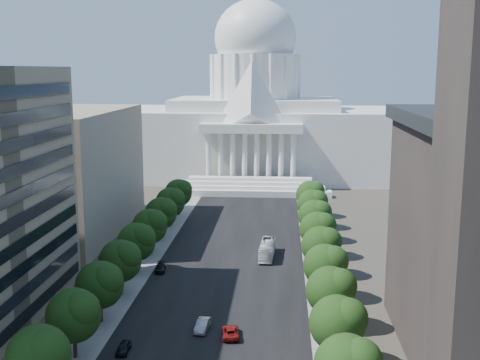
% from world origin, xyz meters
% --- Properties ---
extents(road_asphalt, '(30.00, 260.00, 0.01)m').
position_xyz_m(road_asphalt, '(0.00, 90.00, 0.00)').
color(road_asphalt, black).
rests_on(road_asphalt, ground).
extents(sidewalk_left, '(8.00, 260.00, 0.02)m').
position_xyz_m(sidewalk_left, '(-19.00, 90.00, 0.00)').
color(sidewalk_left, gray).
rests_on(sidewalk_left, ground).
extents(sidewalk_right, '(8.00, 260.00, 0.02)m').
position_xyz_m(sidewalk_right, '(19.00, 90.00, 0.00)').
color(sidewalk_right, gray).
rests_on(sidewalk_right, ground).
extents(capitol, '(120.00, 56.00, 73.00)m').
position_xyz_m(capitol, '(0.00, 184.89, 20.01)').
color(capitol, white).
rests_on(capitol, ground).
extents(office_block_left_far, '(38.00, 52.00, 30.00)m').
position_xyz_m(office_block_left_far, '(-48.00, 100.00, 15.00)').
color(office_block_left_far, gray).
rests_on(office_block_left_far, ground).
extents(tree_l_b, '(7.79, 7.60, 9.97)m').
position_xyz_m(tree_l_b, '(-17.66, 23.81, 6.45)').
color(tree_l_b, '#33261C').
rests_on(tree_l_b, ground).
extents(tree_l_c, '(7.79, 7.60, 9.97)m').
position_xyz_m(tree_l_c, '(-17.66, 35.81, 6.45)').
color(tree_l_c, '#33261C').
rests_on(tree_l_c, ground).
extents(tree_l_d, '(7.79, 7.60, 9.97)m').
position_xyz_m(tree_l_d, '(-17.66, 47.81, 6.45)').
color(tree_l_d, '#33261C').
rests_on(tree_l_d, ground).
extents(tree_l_e, '(7.79, 7.60, 9.97)m').
position_xyz_m(tree_l_e, '(-17.66, 59.81, 6.45)').
color(tree_l_e, '#33261C').
rests_on(tree_l_e, ground).
extents(tree_l_f, '(7.79, 7.60, 9.97)m').
position_xyz_m(tree_l_f, '(-17.66, 71.81, 6.45)').
color(tree_l_f, '#33261C').
rests_on(tree_l_f, ground).
extents(tree_l_g, '(7.79, 7.60, 9.97)m').
position_xyz_m(tree_l_g, '(-17.66, 83.81, 6.45)').
color(tree_l_g, '#33261C').
rests_on(tree_l_g, ground).
extents(tree_l_h, '(7.79, 7.60, 9.97)m').
position_xyz_m(tree_l_h, '(-17.66, 95.81, 6.45)').
color(tree_l_h, '#33261C').
rests_on(tree_l_h, ground).
extents(tree_l_i, '(7.79, 7.60, 9.97)m').
position_xyz_m(tree_l_i, '(-17.66, 107.81, 6.45)').
color(tree_l_i, '#33261C').
rests_on(tree_l_i, ground).
extents(tree_l_j, '(7.79, 7.60, 9.97)m').
position_xyz_m(tree_l_j, '(-17.66, 119.81, 6.45)').
color(tree_l_j, '#33261C').
rests_on(tree_l_j, ground).
extents(tree_r_c, '(7.79, 7.60, 9.97)m').
position_xyz_m(tree_r_c, '(18.34, 35.81, 6.45)').
color(tree_r_c, '#33261C').
rests_on(tree_r_c, ground).
extents(tree_r_d, '(7.79, 7.60, 9.97)m').
position_xyz_m(tree_r_d, '(18.34, 47.81, 6.45)').
color(tree_r_d, '#33261C').
rests_on(tree_r_d, ground).
extents(tree_r_e, '(7.79, 7.60, 9.97)m').
position_xyz_m(tree_r_e, '(18.34, 59.81, 6.45)').
color(tree_r_e, '#33261C').
rests_on(tree_r_e, ground).
extents(tree_r_f, '(7.79, 7.60, 9.97)m').
position_xyz_m(tree_r_f, '(18.34, 71.81, 6.45)').
color(tree_r_f, '#33261C').
rests_on(tree_r_f, ground).
extents(tree_r_g, '(7.79, 7.60, 9.97)m').
position_xyz_m(tree_r_g, '(18.34, 83.81, 6.45)').
color(tree_r_g, '#33261C').
rests_on(tree_r_g, ground).
extents(tree_r_h, '(7.79, 7.60, 9.97)m').
position_xyz_m(tree_r_h, '(18.34, 95.81, 6.45)').
color(tree_r_h, '#33261C').
rests_on(tree_r_h, ground).
extents(tree_r_i, '(7.79, 7.60, 9.97)m').
position_xyz_m(tree_r_i, '(18.34, 107.81, 6.45)').
color(tree_r_i, '#33261C').
rests_on(tree_r_i, ground).
extents(tree_r_j, '(7.79, 7.60, 9.97)m').
position_xyz_m(tree_r_j, '(18.34, 119.81, 6.45)').
color(tree_r_j, '#33261C').
rests_on(tree_r_j, ground).
extents(streetlight_b, '(2.61, 0.44, 9.00)m').
position_xyz_m(streetlight_b, '(19.90, 35.00, 5.82)').
color(streetlight_b, gray).
rests_on(streetlight_b, ground).
extents(streetlight_c, '(2.61, 0.44, 9.00)m').
position_xyz_m(streetlight_c, '(19.90, 60.00, 5.82)').
color(streetlight_c, gray).
rests_on(streetlight_c, ground).
extents(streetlight_d, '(2.61, 0.44, 9.00)m').
position_xyz_m(streetlight_d, '(19.90, 85.00, 5.82)').
color(streetlight_d, gray).
rests_on(streetlight_d, ground).
extents(streetlight_e, '(2.61, 0.44, 9.00)m').
position_xyz_m(streetlight_e, '(19.90, 110.00, 5.82)').
color(streetlight_e, gray).
rests_on(streetlight_e, ground).
extents(streetlight_f, '(2.61, 0.44, 9.00)m').
position_xyz_m(streetlight_f, '(19.90, 135.00, 5.82)').
color(streetlight_f, gray).
rests_on(streetlight_f, ground).
extents(car_dark_a, '(1.66, 4.05, 1.38)m').
position_xyz_m(car_dark_a, '(-11.71, 37.92, 0.69)').
color(car_dark_a, black).
rests_on(car_dark_a, ground).
extents(car_silver, '(2.20, 5.16, 1.65)m').
position_xyz_m(car_silver, '(-1.50, 45.99, 0.83)').
color(car_silver, '#999BA0').
rests_on(car_silver, ground).
extents(car_red, '(3.02, 5.60, 1.49)m').
position_xyz_m(car_red, '(3.02, 44.03, 0.75)').
color(car_red, maroon).
rests_on(car_red, ground).
extents(car_dark_b, '(2.59, 5.10, 1.42)m').
position_xyz_m(car_dark_b, '(-13.50, 72.72, 0.71)').
color(car_dark_b, black).
rests_on(car_dark_b, ground).
extents(city_bus, '(3.43, 12.14, 3.34)m').
position_xyz_m(city_bus, '(7.42, 83.40, 1.67)').
color(city_bus, silver).
rests_on(city_bus, ground).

